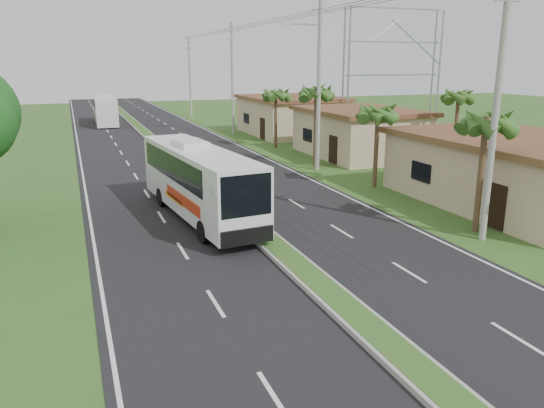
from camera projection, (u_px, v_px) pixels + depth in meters
name	position (u px, v px, depth m)	size (l,w,h in m)	color
ground	(319.00, 287.00, 17.41)	(180.00, 180.00, 0.00)	#38541E
road_asphalt	(189.00, 173.00, 35.47)	(14.00, 160.00, 0.02)	black
median_strip	(189.00, 171.00, 35.45)	(1.20, 160.00, 0.18)	gray
lane_edge_left	(84.00, 180.00, 33.18)	(0.12, 160.00, 0.01)	silver
lane_edge_right	(282.00, 166.00, 37.77)	(0.12, 160.00, 0.01)	silver
shop_near	(516.00, 171.00, 27.16)	(8.60, 12.60, 3.52)	tan
shop_mid	(359.00, 132.00, 41.59)	(7.60, 10.60, 3.67)	tan
shop_far	(290.00, 115.00, 54.22)	(8.60, 11.60, 3.82)	tan
palm_verge_a	(486.00, 122.00, 21.97)	(2.40, 2.40, 5.45)	#473321
palm_verge_b	(378.00, 113.00, 30.34)	(2.40, 2.40, 5.05)	#473321
palm_verge_c	(316.00, 93.00, 36.26)	(2.40, 2.40, 5.85)	#473321
palm_verge_d	(276.00, 94.00, 44.71)	(2.40, 2.40, 5.25)	#473321
palm_behind_shop	(459.00, 97.00, 35.67)	(2.40, 2.40, 5.65)	#473321
utility_pole_a	(497.00, 102.00, 20.66)	(1.60, 0.28, 11.00)	gray
utility_pole_b	(319.00, 76.00, 34.95)	(3.20, 0.28, 12.00)	gray
utility_pole_c	(232.00, 78.00, 53.18)	(1.60, 0.28, 11.00)	gray
utility_pole_d	(190.00, 76.00, 71.31)	(1.60, 0.28, 10.50)	gray
billboard_lattice	(393.00, 66.00, 50.28)	(10.18, 1.18, 12.07)	gray
coach_bus_main	(198.00, 178.00, 24.69)	(3.41, 11.20, 3.56)	silver
coach_bus_far	(105.00, 109.00, 63.16)	(2.59, 10.85, 3.15)	silver
motorcyclist	(222.00, 192.00, 26.43)	(1.87, 0.73, 2.47)	black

